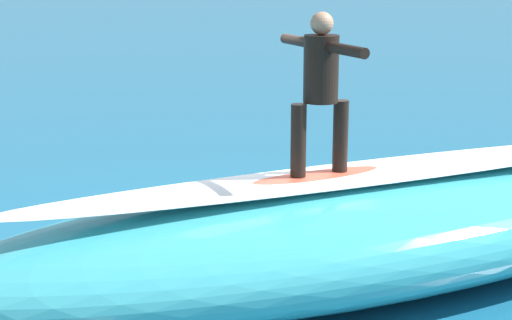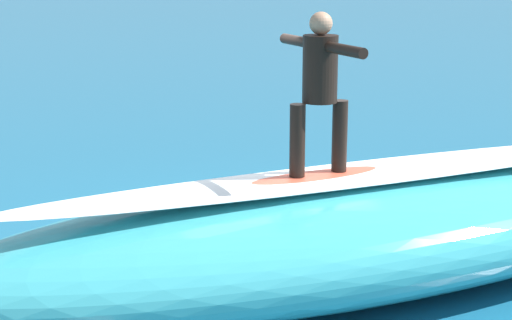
{
  "view_description": "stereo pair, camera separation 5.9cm",
  "coord_description": "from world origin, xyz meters",
  "px_view_note": "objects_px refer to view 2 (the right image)",
  "views": [
    {
      "loc": [
        3.92,
        8.21,
        3.25
      ],
      "look_at": [
        0.1,
        0.17,
        1.02
      ],
      "focal_mm": 57.63,
      "sensor_mm": 36.0,
      "label": 1
    },
    {
      "loc": [
        3.86,
        8.23,
        3.25
      ],
      "look_at": [
        0.1,
        0.17,
        1.02
      ],
      "focal_mm": 57.63,
      "sensor_mm": 36.0,
      "label": 2
    }
  ],
  "objects_px": {
    "surfboard_riding": "(318,178)",
    "surfer_paddling": "(200,195)",
    "surfboard_paddling": "(211,207)",
    "surfer_riding": "(320,81)"
  },
  "relations": [
    {
      "from": "surfboard_riding",
      "to": "surfer_paddling",
      "type": "xyz_separation_m",
      "value": [
        0.07,
        -2.96,
        -0.95
      ]
    },
    {
      "from": "surfboard_riding",
      "to": "surfer_paddling",
      "type": "relative_size",
      "value": 1.06
    },
    {
      "from": "surfboard_paddling",
      "to": "surfer_paddling",
      "type": "bearing_deg",
      "value": -180.0
    },
    {
      "from": "surfboard_riding",
      "to": "surfer_riding",
      "type": "bearing_deg",
      "value": -90.64
    },
    {
      "from": "surfer_riding",
      "to": "surfer_paddling",
      "type": "height_order",
      "value": "surfer_riding"
    },
    {
      "from": "surfboard_paddling",
      "to": "surfer_paddling",
      "type": "distance_m",
      "value": 0.23
    },
    {
      "from": "surfer_paddling",
      "to": "surfboard_paddling",
      "type": "bearing_deg",
      "value": 0.0
    },
    {
      "from": "surfboard_riding",
      "to": "surfer_paddling",
      "type": "height_order",
      "value": "surfboard_riding"
    },
    {
      "from": "surfer_riding",
      "to": "surfboard_riding",
      "type": "bearing_deg",
      "value": 89.36
    },
    {
      "from": "surfer_riding",
      "to": "surfer_paddling",
      "type": "distance_m",
      "value": 3.51
    }
  ]
}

